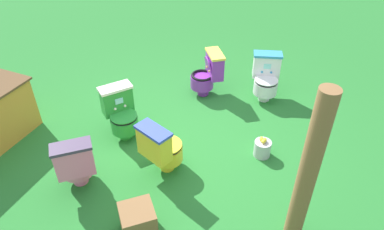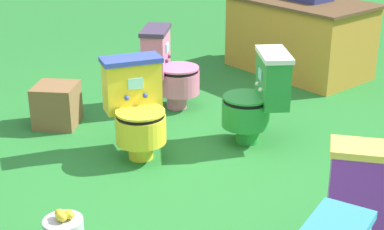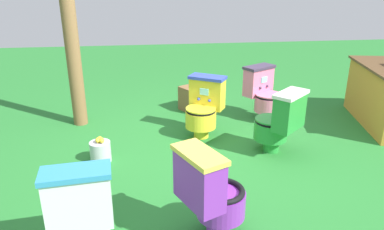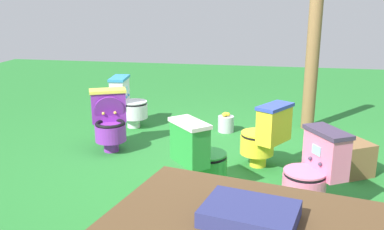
# 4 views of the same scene
# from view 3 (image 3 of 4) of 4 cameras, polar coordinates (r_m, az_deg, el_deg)

# --- Properties ---
(ground) EXTENTS (14.00, 14.00, 0.00)m
(ground) POSITION_cam_3_polar(r_m,az_deg,el_deg) (4.10, 2.22, -5.86)
(ground) COLOR #26752D
(toilet_yellow) EXTENTS (0.63, 0.60, 0.73)m
(toilet_yellow) POSITION_cam_3_polar(r_m,az_deg,el_deg) (4.40, 1.84, 1.31)
(toilet_yellow) COLOR yellow
(toilet_yellow) RESTS_ON ground
(toilet_green) EXTENTS (0.63, 0.63, 0.73)m
(toilet_green) POSITION_cam_3_polar(r_m,az_deg,el_deg) (4.06, 13.46, -1.02)
(toilet_green) COLOR green
(toilet_green) RESTS_ON ground
(toilet_purple) EXTENTS (0.57, 0.61, 0.73)m
(toilet_purple) POSITION_cam_3_polar(r_m,az_deg,el_deg) (2.71, 3.03, -11.97)
(toilet_purple) COLOR purple
(toilet_purple) RESTS_ON ground
(toilet_pink) EXTENTS (0.63, 0.60, 0.73)m
(toilet_pink) POSITION_cam_3_polar(r_m,az_deg,el_deg) (5.01, 11.19, 3.38)
(toilet_pink) COLOR pink
(toilet_pink) RESTS_ON ground
(toilet_white) EXTENTS (0.53, 0.45, 0.73)m
(toilet_white) POSITION_cam_3_polar(r_m,az_deg,el_deg) (2.66, -16.90, -13.85)
(toilet_white) COLOR white
(toilet_white) RESTS_ON ground
(wooden_post) EXTENTS (0.18, 0.18, 1.78)m
(wooden_post) POSITION_cam_3_polar(r_m,az_deg,el_deg) (4.85, -18.08, 8.51)
(wooden_post) COLOR brown
(wooden_post) RESTS_ON ground
(small_crate) EXTENTS (0.47, 0.47, 0.35)m
(small_crate) POSITION_cam_3_polar(r_m,az_deg,el_deg) (5.32, 0.35, 2.62)
(small_crate) COLOR brown
(small_crate) RESTS_ON ground
(lemon_bucket) EXTENTS (0.22, 0.22, 0.28)m
(lemon_bucket) POSITION_cam_3_polar(r_m,az_deg,el_deg) (3.98, -14.16, -5.50)
(lemon_bucket) COLOR #B7B7BF
(lemon_bucket) RESTS_ON ground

